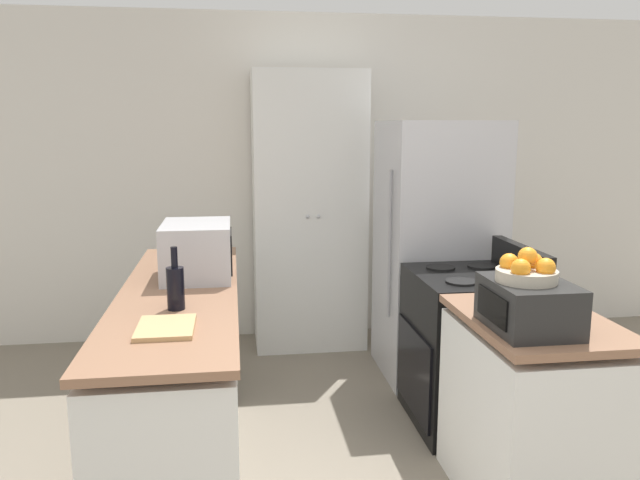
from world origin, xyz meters
name	(u,v)px	position (x,y,z in m)	size (l,w,h in m)	color
wall_back	(296,179)	(0.00, 3.12, 1.30)	(7.00, 0.06, 2.60)	silver
counter_left	(182,374)	(-0.80, 1.23, 0.43)	(0.60, 2.25, 0.89)	silver
counter_right	(530,415)	(0.80, 0.53, 0.43)	(0.60, 0.86, 0.89)	silver
pantry_cabinet	(309,212)	(0.07, 2.82, 1.07)	(0.85, 0.53, 2.13)	silver
stove	(469,348)	(0.82, 1.34, 0.46)	(0.66, 0.72, 1.05)	black
refrigerator	(437,250)	(0.87, 2.11, 0.88)	(0.77, 0.74, 1.76)	#B7B7BC
microwave	(197,250)	(-0.72, 1.50, 1.05)	(0.38, 0.50, 0.31)	#B2B2B7
wine_bottle	(175,286)	(-0.79, 0.88, 1.00)	(0.08, 0.08, 0.29)	black
toaster_oven	(529,305)	(0.69, 0.38, 1.00)	(0.32, 0.40, 0.21)	black
fruit_bowl	(527,270)	(0.67, 0.38, 1.15)	(0.25, 0.25, 0.14)	#B2A893
cutting_board	(166,327)	(-0.80, 0.58, 0.90)	(0.23, 0.30, 0.02)	tan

